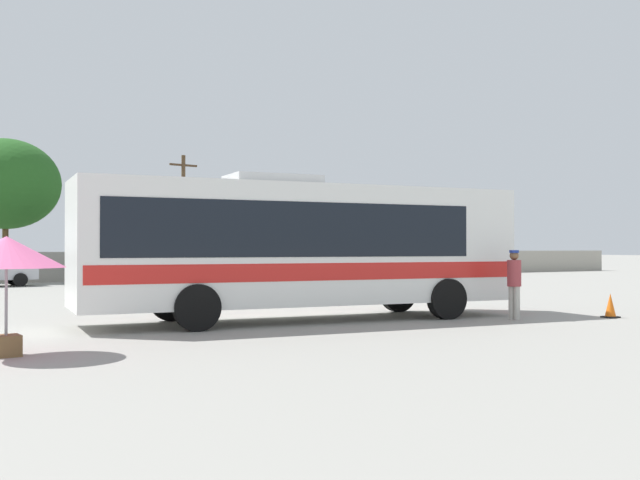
% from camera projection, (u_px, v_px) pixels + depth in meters
% --- Properties ---
extents(ground_plane, '(300.00, 300.00, 0.00)m').
position_uv_depth(ground_plane, '(173.00, 297.00, 27.63)').
color(ground_plane, gray).
extents(perimeter_wall, '(80.00, 0.30, 1.61)m').
position_uv_depth(perimeter_wall, '(93.00, 267.00, 40.22)').
color(perimeter_wall, '#9E998C').
rests_on(perimeter_wall, ground_plane).
extents(coach_bus_white_red, '(11.39, 3.36, 3.61)m').
position_uv_depth(coach_bus_white_red, '(299.00, 244.00, 18.49)').
color(coach_bus_white_red, white).
rests_on(coach_bus_white_red, ground_plane).
extents(attendant_by_bus_door, '(0.41, 0.41, 1.77)m').
position_uv_depth(attendant_by_bus_door, '(514.00, 280.00, 18.75)').
color(attendant_by_bus_door, '#B7B2A8').
rests_on(attendant_by_bus_door, ground_plane).
extents(vendor_umbrella_near_gate_pink, '(1.93, 1.93, 2.03)m').
position_uv_depth(vendor_umbrella_near_gate_pink, '(6.00, 255.00, 12.40)').
color(vendor_umbrella_near_gate_pink, gray).
rests_on(vendor_umbrella_near_gate_pink, ground_plane).
extents(parked_car_third_dark_blue, '(4.24, 2.17, 1.54)m').
position_uv_depth(parked_car_third_dark_blue, '(117.00, 268.00, 37.26)').
color(parked_car_third_dark_blue, navy).
rests_on(parked_car_third_dark_blue, ground_plane).
extents(utility_pole_near, '(1.80, 0.41, 7.42)m').
position_uv_depth(utility_pole_near, '(183.00, 214.00, 44.40)').
color(utility_pole_near, '#4C3823').
rests_on(utility_pole_near, ground_plane).
extents(roadside_tree_midleft, '(5.84, 5.84, 7.82)m').
position_uv_depth(roadside_tree_midleft, '(6.00, 184.00, 40.37)').
color(roadside_tree_midleft, brown).
rests_on(roadside_tree_midleft, ground_plane).
extents(roadside_tree_midright, '(4.78, 4.78, 6.05)m').
position_uv_depth(roadside_tree_midright, '(120.00, 213.00, 46.32)').
color(roadside_tree_midright, brown).
rests_on(roadside_tree_midright, ground_plane).
extents(traffic_cone_on_apron, '(0.36, 0.36, 0.64)m').
position_uv_depth(traffic_cone_on_apron, '(610.00, 306.00, 19.26)').
color(traffic_cone_on_apron, black).
rests_on(traffic_cone_on_apron, ground_plane).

